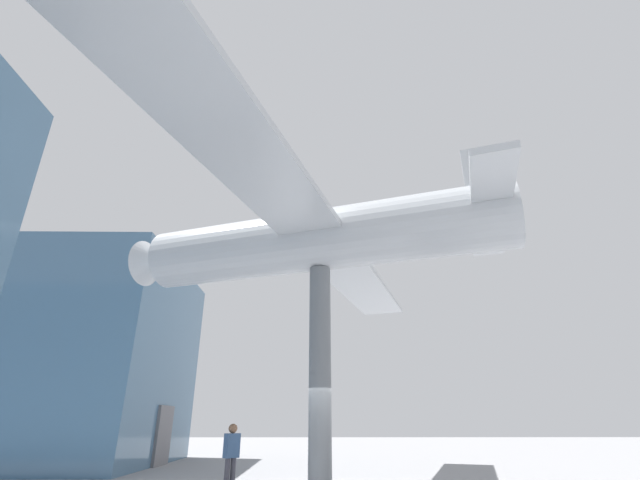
# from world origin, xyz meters

# --- Properties ---
(glass_pavilion_right) EXTENTS (8.84, 10.45, 9.13)m
(glass_pavilion_right) POSITION_xyz_m (7.88, 11.69, 4.28)
(glass_pavilion_right) COLOR slate
(glass_pavilion_right) RESTS_ON ground_plane
(support_pylon_central) EXTENTS (0.60, 0.60, 5.84)m
(support_pylon_central) POSITION_xyz_m (0.00, 0.00, 2.92)
(support_pylon_central) COLOR slate
(support_pylon_central) RESTS_ON ground_plane
(suspended_airplane) EXTENTS (19.15, 12.62, 3.14)m
(suspended_airplane) POSITION_xyz_m (0.05, 0.13, 6.78)
(suspended_airplane) COLOR #B2B7BC
(suspended_airplane) RESTS_ON support_pylon_central
(visitor_person) EXTENTS (0.43, 0.44, 1.63)m
(visitor_person) POSITION_xyz_m (0.94, 2.39, 0.93)
(visitor_person) COLOR #383842
(visitor_person) RESTS_ON ground_plane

